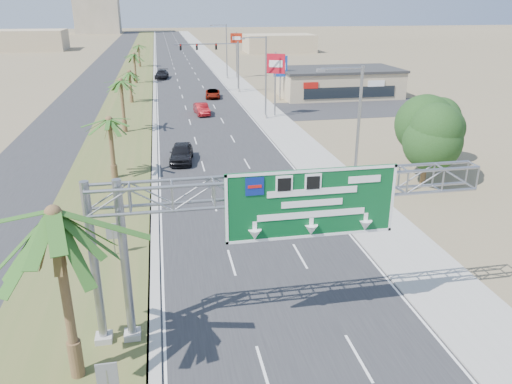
{
  "coord_description": "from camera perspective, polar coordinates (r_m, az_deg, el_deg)",
  "views": [
    {
      "loc": [
        -5.31,
        -8.7,
        13.74
      ],
      "look_at": [
        -0.61,
        15.92,
        4.2
      ],
      "focal_mm": 35.0,
      "sensor_mm": 36.0,
      "label": 1
    }
  ],
  "objects": [
    {
      "name": "palm_row_c",
      "position": [
        57.43,
        -15.22,
        12.05
      ],
      "size": [
        3.99,
        3.99,
        6.75
      ],
      "color": "brown",
      "rests_on": "ground"
    },
    {
      "name": "pole_sign_red_far",
      "position": [
        98.84,
        -2.26,
        16.77
      ],
      "size": [
        2.21,
        0.74,
        8.54
      ],
      "color": "gray",
      "rests_on": "ground"
    },
    {
      "name": "car_mid_lane",
      "position": [
        66.23,
        -6.23,
        9.4
      ],
      "size": [
        1.98,
        4.63,
        1.48
      ],
      "primitive_type": "imported",
      "rotation": [
        0.0,
        0.0,
        0.09
      ],
      "color": "maroon",
      "rests_on": "ground"
    },
    {
      "name": "sign_gantry",
      "position": [
        20.6,
        1.89,
        -1.08
      ],
      "size": [
        16.75,
        1.24,
        7.5
      ],
      "color": "gray",
      "rests_on": "ground"
    },
    {
      "name": "car_left_lane",
      "position": [
        46.27,
        -8.53,
        4.43
      ],
      "size": [
        2.55,
        5.19,
        1.7
      ],
      "primitive_type": "imported",
      "rotation": [
        0.0,
        0.0,
        -0.11
      ],
      "color": "black",
      "rests_on": "ground"
    },
    {
      "name": "streetlight_mid",
      "position": [
        62.66,
        0.95,
        12.54
      ],
      "size": [
        3.27,
        0.44,
        10.0
      ],
      "color": "gray",
      "rests_on": "ground"
    },
    {
      "name": "palm_near",
      "position": [
        18.45,
        -22.16,
        -2.45
      ],
      "size": [
        5.7,
        5.7,
        8.35
      ],
      "color": "brown",
      "rests_on": "ground"
    },
    {
      "name": "oak_far",
      "position": [
        46.26,
        19.93,
        7.21
      ],
      "size": [
        3.5,
        3.5,
        5.6
      ],
      "color": "brown",
      "rests_on": "ground"
    },
    {
      "name": "opposing_road",
      "position": [
        120.07,
        -16.79,
        13.42
      ],
      "size": [
        8.0,
        300.0,
        0.02
      ],
      "primitive_type": "cube",
      "color": "#28282B",
      "rests_on": "ground"
    },
    {
      "name": "building_distant_right",
      "position": [
        153.25,
        2.66,
        16.61
      ],
      "size": [
        20.0,
        12.0,
        5.0
      ],
      "primitive_type": "cube",
      "color": "tan",
      "rests_on": "ground"
    },
    {
      "name": "oak_near",
      "position": [
        41.25,
        19.16,
        6.78
      ],
      "size": [
        4.5,
        4.5,
        6.8
      ],
      "color": "brown",
      "rests_on": "ground"
    },
    {
      "name": "streetlight_far",
      "position": [
        97.94,
        -3.48,
        15.5
      ],
      "size": [
        3.27,
        0.44,
        10.0
      ],
      "color": "gray",
      "rests_on": "ground"
    },
    {
      "name": "streetlight_near",
      "position": [
        34.4,
        11.16,
        5.19
      ],
      "size": [
        3.27,
        0.44,
        10.0
      ],
      "color": "gray",
      "rests_on": "ground"
    },
    {
      "name": "car_right_lane",
      "position": [
        78.18,
        -4.97,
        11.12
      ],
      "size": [
        2.63,
        4.87,
        1.3
      ],
      "primitive_type": "imported",
      "rotation": [
        0.0,
        0.0,
        -0.1
      ],
      "color": "gray",
      "rests_on": "ground"
    },
    {
      "name": "sidewalk_right",
      "position": [
        120.29,
        -4.27,
        14.25
      ],
      "size": [
        4.0,
        300.0,
        0.1
      ],
      "primitive_type": "cube",
      "color": "#9E9B93",
      "rests_on": "ground"
    },
    {
      "name": "road",
      "position": [
        119.61,
        -8.44,
        14.03
      ],
      "size": [
        12.0,
        300.0,
        0.02
      ],
      "primitive_type": "cube",
      "color": "#28282B",
      "rests_on": "ground"
    },
    {
      "name": "store_building",
      "position": [
        80.4,
        9.39,
        12.17
      ],
      "size": [
        18.0,
        10.0,
        4.0
      ],
      "primitive_type": "cube",
      "color": "tan",
      "rests_on": "ground"
    },
    {
      "name": "palm_row_d",
      "position": [
        75.4,
        -14.28,
        13.12
      ],
      "size": [
        3.99,
        3.99,
        5.45
      ],
      "color": "brown",
      "rests_on": "ground"
    },
    {
      "name": "pole_sign_red_near",
      "position": [
        64.14,
        2.23,
        14.1
      ],
      "size": [
        2.32,
        1.22,
        8.03
      ],
      "color": "gray",
      "rests_on": "ground"
    },
    {
      "name": "signal_mast",
      "position": [
        81.84,
        -3.49,
        14.57
      ],
      "size": [
        10.28,
        0.71,
        8.0
      ],
      "color": "gray",
      "rests_on": "ground"
    },
    {
      "name": "median_grass",
      "position": [
        119.58,
        -13.36,
        13.73
      ],
      "size": [
        7.0,
        300.0,
        0.12
      ],
      "primitive_type": "cube",
      "color": "#4B5D29",
      "rests_on": "ground"
    },
    {
      "name": "car_far",
      "position": [
        99.99,
        -10.73,
        13.06
      ],
      "size": [
        3.02,
        5.84,
        1.62
      ],
      "primitive_type": "imported",
      "rotation": [
        0.0,
        0.0,
        -0.14
      ],
      "color": "black",
      "rests_on": "ground"
    },
    {
      "name": "median_signback_a",
      "position": [
        19.33,
        -16.62,
        -19.7
      ],
      "size": [
        0.75,
        0.08,
        2.08
      ],
      "color": "gray",
      "rests_on": "ground"
    },
    {
      "name": "palm_row_f",
      "position": [
        119.12,
        -13.31,
        15.96
      ],
      "size": [
        3.99,
        3.99,
        5.75
      ],
      "color": "brown",
      "rests_on": "ground"
    },
    {
      "name": "palm_row_b",
      "position": [
        41.86,
        -16.45,
        7.8
      ],
      "size": [
        3.99,
        3.99,
        5.95
      ],
      "color": "brown",
      "rests_on": "ground"
    },
    {
      "name": "palm_row_e",
      "position": [
        94.2,
        -13.78,
        15.0
      ],
      "size": [
        3.99,
        3.99,
        6.15
      ],
      "color": "brown",
      "rests_on": "ground"
    },
    {
      "name": "median_signback_b",
      "position": [
        29.57,
        -16.03,
        -4.59
      ],
      "size": [
        0.75,
        0.08,
        2.08
      ],
      "color": "gray",
      "rests_on": "ground"
    },
    {
      "name": "building_distant_left",
      "position": [
        173.64,
        -24.95,
        15.46
      ],
      "size": [
        24.0,
        14.0,
        6.0
      ],
      "primitive_type": "cube",
      "color": "tan",
      "rests_on": "ground"
    },
    {
      "name": "pole_sign_blue",
      "position": [
        75.56,
        2.82,
        14.0
      ],
      "size": [
        2.02,
        0.61,
        6.68
      ],
      "color": "gray",
      "rests_on": "ground"
    }
  ]
}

